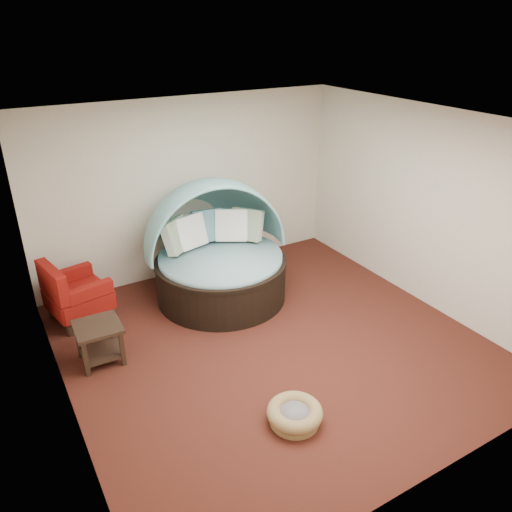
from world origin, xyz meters
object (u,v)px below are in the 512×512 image
red_armchair (74,293)px  side_table (99,338)px  pet_basket (295,414)px  canopy_daybed (218,244)px

red_armchair → side_table: 1.10m
pet_basket → red_armchair: red_armchair is taller
canopy_daybed → pet_basket: canopy_daybed is taller
canopy_daybed → red_armchair: size_ratio=2.47×
side_table → canopy_daybed: bearing=20.9°
pet_basket → canopy_daybed: bearing=79.4°
canopy_daybed → side_table: canopy_daybed is taller
red_armchair → side_table: bearing=-98.6°
canopy_daybed → red_armchair: canopy_daybed is taller
pet_basket → red_armchair: 3.51m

